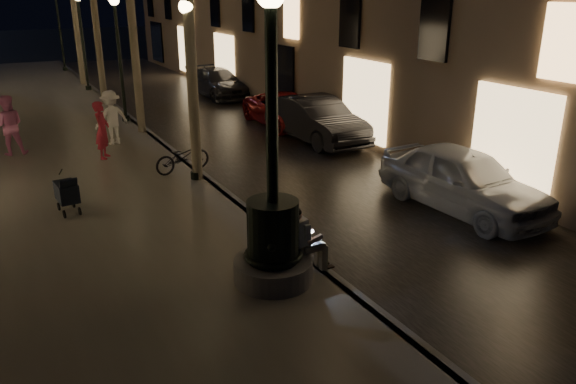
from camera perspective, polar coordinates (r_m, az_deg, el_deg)
ground at (r=22.07m, az=-14.72°, el=6.08°), size 120.00×120.00×0.00m
cobble_lane at (r=22.93m, az=-7.42°, el=7.11°), size 6.00×45.00×0.02m
promenade at (r=21.50m, az=-25.11°, el=4.74°), size 8.00×45.00×0.20m
curb_strip at (r=22.05m, az=-14.74°, el=6.34°), size 0.25×45.00×0.20m
fountain_lamppost at (r=9.65m, az=-1.54°, el=-3.64°), size 1.40×1.40×5.21m
seated_man_laptop at (r=10.05m, az=1.59°, el=-4.64°), size 0.93×0.31×1.30m
lamp_curb_a at (r=14.78m, az=-10.00°, el=12.57°), size 0.36×0.36×4.81m
lamp_curb_b at (r=22.46m, az=-16.88°, el=14.52°), size 0.36×0.36×4.81m
lamp_curb_c at (r=30.31m, az=-20.28°, el=15.39°), size 0.36×0.36×4.81m
lamp_curb_d at (r=38.22m, az=-22.28°, el=15.89°), size 0.36×0.36×4.81m
stroller at (r=13.72m, az=-21.56°, el=-0.01°), size 0.48×1.00×1.02m
car_front at (r=14.05m, az=17.37°, el=1.23°), size 2.01×4.61×1.54m
car_second at (r=19.67m, az=2.87°, el=7.37°), size 1.72×4.71×1.54m
car_third at (r=21.92m, az=-0.13°, el=8.32°), size 2.14×4.52×1.25m
car_rear at (r=28.30m, az=-7.14°, el=10.95°), size 2.05×4.70×1.35m
pedestrian_red at (r=17.81m, az=-18.36°, el=6.00°), size 0.65×0.75×1.73m
pedestrian_pink at (r=19.28m, az=-26.53°, el=6.08°), size 0.96×0.78×1.84m
pedestrian_white at (r=19.38m, az=-17.49°, el=7.23°), size 1.28×0.94×1.77m
bicycle at (r=15.99m, az=-10.67°, el=3.53°), size 1.73×0.86×0.87m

